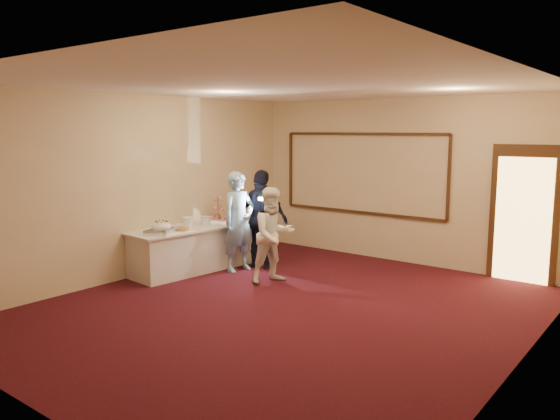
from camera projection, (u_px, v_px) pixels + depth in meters
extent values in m
plane|color=black|center=(285.00, 309.00, 7.45)|extent=(7.00, 7.00, 0.00)
cube|color=beige|center=(401.00, 181.00, 9.96)|extent=(6.00, 0.04, 3.00)
cube|color=beige|center=(28.00, 243.00, 4.50)|extent=(6.00, 0.04, 3.00)
cube|color=beige|center=(142.00, 186.00, 9.05)|extent=(0.04, 7.00, 3.00)
cube|color=beige|center=(525.00, 224.00, 5.41)|extent=(0.04, 7.00, 3.00)
cube|color=white|center=(285.00, 85.00, 7.01)|extent=(6.00, 7.00, 0.04)
cube|color=black|center=(361.00, 212.00, 10.52)|extent=(3.40, 0.04, 0.05)
cube|color=black|center=(363.00, 134.00, 10.30)|extent=(3.40, 0.04, 0.05)
cube|color=black|center=(291.00, 169.00, 11.44)|extent=(0.05, 0.04, 1.50)
cube|color=black|center=(449.00, 178.00, 9.38)|extent=(0.05, 0.04, 1.50)
cube|color=black|center=(524.00, 214.00, 8.69)|extent=(1.05, 0.06, 2.20)
cube|color=#FFBF66|center=(523.00, 220.00, 8.68)|extent=(0.85, 0.02, 2.00)
cube|color=silver|center=(191.00, 249.00, 9.47)|extent=(1.01, 2.25, 0.74)
cube|color=silver|center=(191.00, 227.00, 9.41)|extent=(1.13, 2.38, 0.03)
cube|color=silver|center=(162.00, 232.00, 8.78)|extent=(0.52, 0.59, 0.04)
ellipsoid|color=white|center=(161.00, 227.00, 8.77)|extent=(0.32, 0.32, 0.14)
cube|color=silver|center=(173.00, 230.00, 8.83)|extent=(0.26, 0.26, 0.01)
cylinder|color=#D85161|center=(218.00, 208.00, 10.16)|extent=(0.02, 0.02, 0.42)
cylinder|color=#D85161|center=(218.00, 219.00, 10.19)|extent=(0.32, 0.32, 0.01)
cylinder|color=#D85161|center=(218.00, 210.00, 10.16)|extent=(0.24, 0.24, 0.01)
cylinder|color=#D85161|center=(218.00, 201.00, 10.14)|extent=(0.17, 0.17, 0.01)
cylinder|color=white|center=(188.00, 222.00, 9.42)|extent=(0.19, 0.19, 0.15)
cylinder|color=white|center=(188.00, 217.00, 9.40)|extent=(0.20, 0.20, 0.01)
cylinder|color=white|center=(206.00, 221.00, 9.55)|extent=(0.18, 0.18, 0.15)
cylinder|color=white|center=(206.00, 216.00, 9.54)|extent=(0.19, 0.19, 0.01)
cylinder|color=white|center=(182.00, 231.00, 9.00)|extent=(0.27, 0.27, 0.01)
cylinder|color=#915E24|center=(182.00, 229.00, 9.00)|extent=(0.23, 0.23, 0.04)
imported|color=#78A5CA|center=(239.00, 222.00, 9.38)|extent=(0.52, 0.69, 1.72)
imported|color=white|center=(273.00, 235.00, 8.68)|extent=(0.81, 0.90, 1.53)
imported|color=black|center=(262.00, 219.00, 9.60)|extent=(1.06, 0.54, 1.74)
cube|color=white|center=(261.00, 199.00, 9.31)|extent=(0.08, 0.06, 0.05)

